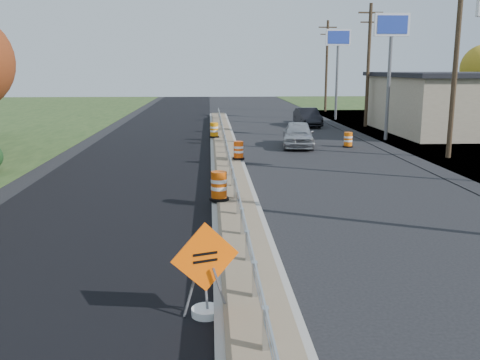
{
  "coord_description": "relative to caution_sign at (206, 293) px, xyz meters",
  "views": [
    {
      "loc": [
        -0.84,
        -17.69,
        4.58
      ],
      "look_at": [
        0.11,
        -1.14,
        1.1
      ],
      "focal_mm": 40.0,
      "sensor_mm": 36.0,
      "label": 1
    }
  ],
  "objects": [
    {
      "name": "milled_overlay",
      "position": [
        -3.46,
        18.34,
        -0.46
      ],
      "size": [
        7.2,
        120.0,
        0.01
      ],
      "primitive_type": "cube",
      "color": "black",
      "rests_on": "ground"
    },
    {
      "name": "caution_sign",
      "position": [
        0.0,
        0.0,
        0.0
      ],
      "size": [
        1.26,
        0.56,
        1.84
      ],
      "rotation": [
        0.0,
        0.0,
        0.35
      ],
      "color": "white",
      "rests_on": "ground"
    },
    {
      "name": "median",
      "position": [
        0.94,
        16.34,
        -0.36
      ],
      "size": [
        1.6,
        55.0,
        0.23
      ],
      "color": "gray",
      "rests_on": "ground"
    },
    {
      "name": "car_silver",
      "position": [
        5.32,
        21.78,
        0.28
      ],
      "size": [
        2.35,
        4.61,
        1.5
      ],
      "primitive_type": "imported",
      "rotation": [
        0.0,
        0.0,
        -0.13
      ],
      "color": "#ACACB1",
      "rests_on": "ground"
    },
    {
      "name": "car_dark_mid",
      "position": [
        7.94,
        33.09,
        0.26
      ],
      "size": [
        1.72,
        4.47,
        1.45
      ],
      "primitive_type": "imported",
      "rotation": [
        0.0,
        0.0,
        0.04
      ],
      "color": "black",
      "rests_on": "ground"
    },
    {
      "name": "barrel_shoulder_near",
      "position": [
        8.24,
        21.49,
        -0.04
      ],
      "size": [
        0.6,
        0.6,
        0.88
      ],
      "color": "black",
      "rests_on": "ground"
    },
    {
      "name": "barrel_median_far",
      "position": [
        0.39,
        24.73,
        0.21
      ],
      "size": [
        0.64,
        0.64,
        0.93
      ],
      "color": "black",
      "rests_on": "median"
    },
    {
      "name": "barrel_shoulder_far",
      "position": [
        9.29,
        36.77,
        -0.07
      ],
      "size": [
        0.57,
        0.57,
        0.84
      ],
      "color": "black",
      "rests_on": "ground"
    },
    {
      "name": "utility_pole_smid",
      "position": [
        12.44,
        17.34,
        4.47
      ],
      "size": [
        1.9,
        0.26,
        9.4
      ],
      "color": "#473523",
      "rests_on": "ground"
    },
    {
      "name": "ground",
      "position": [
        0.94,
        8.34,
        -0.47
      ],
      "size": [
        140.0,
        140.0,
        0.0
      ],
      "primitive_type": "plane",
      "color": "black",
      "rests_on": "ground"
    },
    {
      "name": "barrel_median_mid",
      "position": [
        1.49,
        16.29,
        0.18
      ],
      "size": [
        0.59,
        0.59,
        0.86
      ],
      "color": "black",
      "rests_on": "median"
    },
    {
      "name": "utility_pole_north",
      "position": [
        12.44,
        47.34,
        4.47
      ],
      "size": [
        1.9,
        0.26,
        9.4
      ],
      "color": "#473523",
      "rests_on": "ground"
    },
    {
      "name": "utility_pole_nmid",
      "position": [
        12.44,
        32.34,
        4.47
      ],
      "size": [
        1.9,
        0.26,
        9.4
      ],
      "color": "#473523",
      "rests_on": "ground"
    },
    {
      "name": "pylon_sign_mid",
      "position": [
        11.44,
        24.34,
        6.01
      ],
      "size": [
        2.2,
        0.3,
        7.9
      ],
      "color": "slate",
      "rests_on": "ground"
    },
    {
      "name": "pylon_sign_north",
      "position": [
        11.44,
        38.34,
        6.01
      ],
      "size": [
        2.2,
        0.3,
        7.9
      ],
      "color": "slate",
      "rests_on": "ground"
    },
    {
      "name": "barrel_median_near",
      "position": [
        0.39,
        8.1,
        0.23
      ],
      "size": [
        0.66,
        0.66,
        0.97
      ],
      "color": "black",
      "rests_on": "median"
    },
    {
      "name": "guardrail",
      "position": [
        0.94,
        17.34,
        0.26
      ],
      "size": [
        0.1,
        46.15,
        0.72
      ],
      "color": "silver",
      "rests_on": "median"
    }
  ]
}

